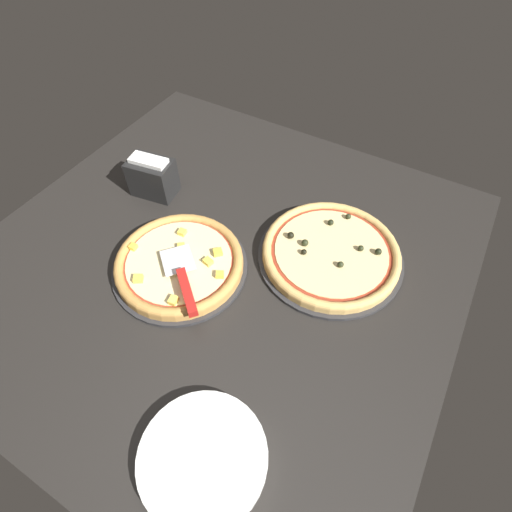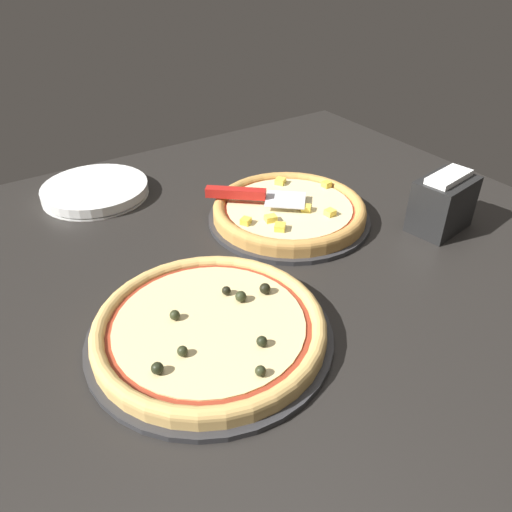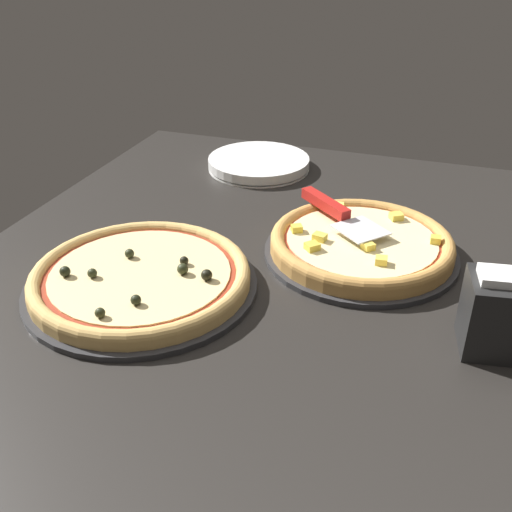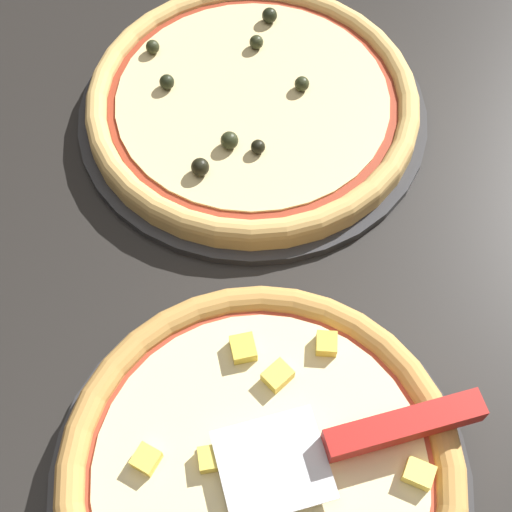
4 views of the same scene
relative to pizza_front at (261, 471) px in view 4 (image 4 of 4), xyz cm
name	(u,v)px [view 4 (image 4 of 4)]	position (x,y,z in cm)	size (l,w,h in cm)	color
ground_plane	(222,371)	(6.42, 8.63, -4.44)	(122.67, 123.35, 3.60)	black
pizza_pan_front	(260,477)	(-0.01, 0.00, -2.14)	(34.83, 34.83, 1.00)	#2D2D30
pizza_front	(261,471)	(0.00, 0.00, 0.00)	(32.74, 32.74, 3.68)	#C68E47
pizza_pan_back	(253,114)	(32.18, 22.70, -2.14)	(38.29, 38.29, 1.00)	#2D2D30
pizza_back	(252,102)	(32.17, 22.71, -0.24)	(35.99, 35.99, 3.94)	#DBAD60
serving_spatula	(377,433)	(6.88, -6.28, 2.85)	(19.39, 17.59, 2.00)	silver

